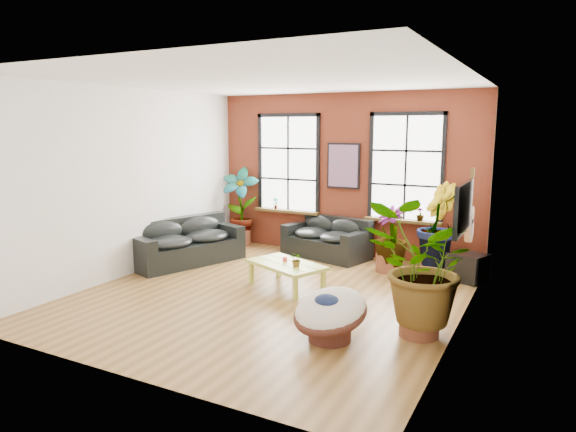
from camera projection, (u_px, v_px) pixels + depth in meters
name	position (u px, v px, depth m)	size (l,w,h in m)	color
room	(275.00, 190.00, 8.42)	(6.04, 6.54, 3.54)	brown
sofa_back	(327.00, 239.00, 11.12)	(2.03, 1.35, 0.85)	black
sofa_left	(185.00, 243.00, 10.58)	(1.68, 2.49, 0.91)	black
coffee_table	(286.00, 266.00, 8.93)	(1.57, 1.25, 0.53)	#B8CA49
papasan_chair	(330.00, 313.00, 6.70)	(1.24, 1.24, 0.74)	#4E251B
poster	(343.00, 166.00, 11.03)	(0.74, 0.06, 0.98)	black
tv_wall_unit	(465.00, 212.00, 7.51)	(0.13, 1.86, 1.20)	black
media_box	(468.00, 267.00, 9.33)	(0.77, 0.71, 0.51)	black
pot_back_left	(240.00, 237.00, 12.20)	(0.66, 0.66, 0.38)	brown
pot_back_right	(434.00, 263.00, 9.85)	(0.57, 0.57, 0.39)	brown
pot_right_wall	(419.00, 322.00, 6.88)	(0.69, 0.69, 0.39)	brown
pot_mid	(388.00, 262.00, 9.97)	(0.63, 0.63, 0.35)	brown
floor_plant_back_left	(240.00, 204.00, 12.05)	(0.90, 0.61, 1.70)	#165115
floor_plant_back_right	(436.00, 224.00, 9.75)	(0.88, 0.71, 1.60)	#165115
floor_plant_right_wall	(420.00, 267.00, 6.75)	(1.44, 1.25, 1.60)	#165115
floor_plant_mid	(391.00, 235.00, 9.87)	(0.65, 0.65, 1.16)	#165115
table_plant	(297.00, 260.00, 8.67)	(0.22, 0.19, 0.25)	#165115
sill_plant_left	(275.00, 203.00, 11.90)	(0.14, 0.10, 0.27)	#165115
sill_plant_right	(420.00, 214.00, 10.37)	(0.15, 0.15, 0.27)	#165115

